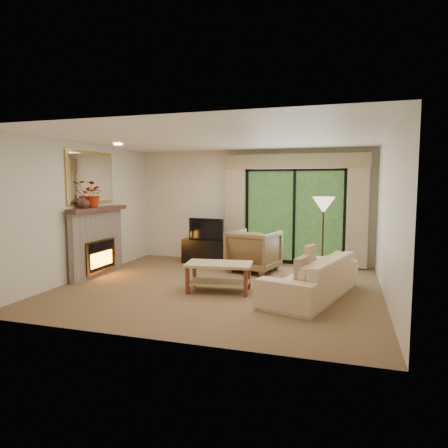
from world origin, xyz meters
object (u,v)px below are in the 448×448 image
(armchair, at_px, (254,251))
(coffee_table, at_px, (219,277))
(media_console, at_px, (208,251))
(sofa, at_px, (311,276))

(armchair, relative_size, coffee_table, 0.87)
(media_console, distance_m, armchair, 1.31)
(media_console, bearing_deg, sofa, -32.53)
(armchair, bearing_deg, media_console, -9.32)
(media_console, bearing_deg, coffee_table, -59.30)
(armchair, bearing_deg, coffee_table, 96.14)
(sofa, bearing_deg, media_console, -113.10)
(sofa, bearing_deg, coffee_table, -67.46)
(coffee_table, bearing_deg, sofa, -1.55)
(media_console, height_order, armchair, armchair)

